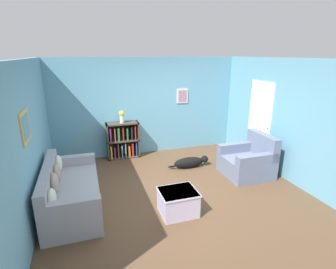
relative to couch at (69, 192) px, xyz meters
name	(u,v)px	position (x,y,z in m)	size (l,w,h in m)	color
ground_plane	(174,188)	(2.02, 0.13, -0.32)	(14.00, 14.00, 0.00)	brown
wall_back	(147,107)	(2.02, 2.38, 0.98)	(5.60, 0.13, 2.60)	#609EB7
wall_left	(29,141)	(-0.53, 0.12, 0.98)	(0.13, 5.00, 2.60)	#609EB7
wall_right	(282,119)	(4.57, 0.14, 0.98)	(0.16, 5.00, 2.60)	#609EB7
couch	(69,192)	(0.00, 0.00, 0.00)	(0.90, 1.97, 0.83)	#9399A3
bookshelf	(123,141)	(1.29, 2.16, 0.14)	(0.84, 0.32, 0.96)	#42382D
recliner_chair	(248,161)	(3.86, 0.21, 0.01)	(0.99, 0.97, 0.94)	slate
coffee_table	(178,201)	(1.79, -0.74, -0.09)	(0.64, 0.55, 0.43)	#BCB2D1
dog	(190,162)	(2.74, 0.98, -0.18)	(1.04, 0.24, 0.27)	black
vase	(122,116)	(1.29, 2.15, 0.82)	(0.14, 0.14, 0.31)	silver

